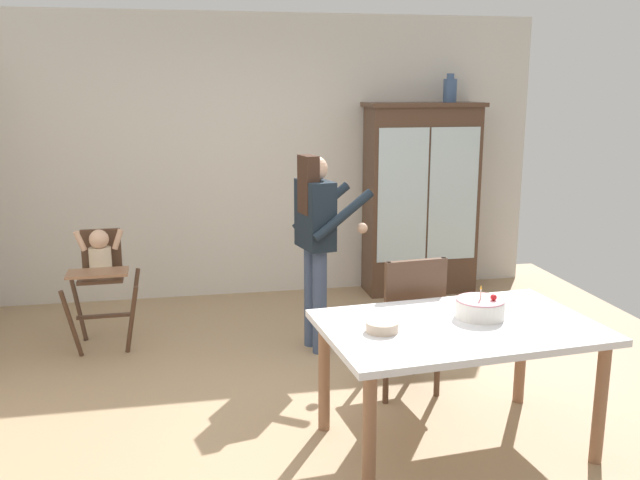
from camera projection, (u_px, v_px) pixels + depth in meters
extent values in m
plane|color=tan|center=(321.00, 407.00, 4.47)|extent=(6.24, 6.24, 0.00)
cube|color=beige|center=(269.00, 157.00, 6.68)|extent=(5.32, 0.06, 2.70)
cube|color=#4C3323|center=(420.00, 201.00, 6.81)|extent=(1.08, 0.42, 1.83)
cube|color=#4C3323|center=(424.00, 104.00, 6.60)|extent=(1.14, 0.48, 0.04)
cube|color=silver|center=(403.00, 196.00, 6.53)|extent=(0.49, 0.01, 1.28)
cube|color=silver|center=(453.00, 194.00, 6.63)|extent=(0.49, 0.01, 1.28)
cube|color=#4C3323|center=(421.00, 192.00, 6.79)|extent=(1.00, 0.36, 0.02)
cylinder|color=#3D567F|center=(450.00, 91.00, 6.62)|extent=(0.13, 0.13, 0.22)
cylinder|color=#3D567F|center=(451.00, 76.00, 6.59)|extent=(0.07, 0.07, 0.05)
cylinder|color=#4C3323|center=(71.00, 324.00, 5.18)|extent=(0.13, 0.14, 0.56)
cylinder|color=#4C3323|center=(132.00, 320.00, 5.28)|extent=(0.14, 0.13, 0.56)
cylinder|color=#4C3323|center=(78.00, 306.00, 5.60)|extent=(0.14, 0.13, 0.56)
cylinder|color=#4C3323|center=(134.00, 302.00, 5.70)|extent=(0.13, 0.14, 0.56)
cube|color=#4C3323|center=(104.00, 316.00, 5.45)|extent=(0.42, 0.05, 0.02)
cube|color=#4C3323|center=(101.00, 277.00, 5.38)|extent=(0.35, 0.35, 0.02)
cube|color=#4C3323|center=(101.00, 250.00, 5.48)|extent=(0.31, 0.04, 0.34)
cube|color=brown|center=(97.00, 273.00, 5.10)|extent=(0.45, 0.25, 0.02)
cylinder|color=beige|center=(101.00, 261.00, 5.37)|extent=(0.17, 0.17, 0.22)
sphere|color=tan|center=(99.00, 239.00, 5.33)|extent=(0.15, 0.15, 0.15)
cylinder|color=tan|center=(80.00, 241.00, 5.30)|extent=(0.10, 0.05, 0.17)
cylinder|color=tan|center=(118.00, 239.00, 5.36)|extent=(0.10, 0.05, 0.17)
cylinder|color=#3D4C6B|center=(320.00, 302.00, 5.29)|extent=(0.11, 0.11, 0.82)
cylinder|color=#3D4C6B|center=(311.00, 296.00, 5.44)|extent=(0.11, 0.11, 0.82)
cube|color=#19232D|center=(315.00, 215.00, 5.21)|extent=(0.27, 0.40, 0.52)
cube|color=white|center=(328.00, 214.00, 5.25)|extent=(0.02, 0.06, 0.49)
sphere|color=tan|center=(315.00, 168.00, 5.14)|extent=(0.19, 0.19, 0.19)
cube|color=#382319|center=(308.00, 185.00, 5.14)|extent=(0.14, 0.22, 0.44)
cylinder|color=#19232D|center=(343.00, 215.00, 5.09)|extent=(0.49, 0.18, 0.37)
sphere|color=tan|center=(362.00, 228.00, 5.17)|extent=(0.08, 0.08, 0.08)
cylinder|color=#19232D|center=(321.00, 207.00, 5.44)|extent=(0.49, 0.18, 0.37)
sphere|color=tan|center=(339.00, 219.00, 5.53)|extent=(0.08, 0.08, 0.08)
cube|color=silver|center=(459.00, 327.00, 3.84)|extent=(1.60, 1.09, 0.04)
cylinder|color=brown|center=(369.00, 438.00, 3.37)|extent=(0.07, 0.07, 0.70)
cylinder|color=brown|center=(600.00, 403.00, 3.74)|extent=(0.07, 0.07, 0.70)
cylinder|color=brown|center=(324.00, 375.00, 4.10)|extent=(0.07, 0.07, 0.70)
cylinder|color=brown|center=(521.00, 351.00, 4.47)|extent=(0.07, 0.07, 0.70)
cylinder|color=white|center=(480.00, 309.00, 3.94)|extent=(0.28, 0.28, 0.10)
cylinder|color=pink|center=(480.00, 300.00, 3.92)|extent=(0.27, 0.27, 0.01)
cylinder|color=#F2E5CC|center=(481.00, 294.00, 3.92)|extent=(0.01, 0.01, 0.06)
cone|color=yellow|center=(481.00, 287.00, 3.91)|extent=(0.02, 0.02, 0.02)
sphere|color=red|center=(494.00, 297.00, 3.90)|extent=(0.04, 0.04, 0.04)
cylinder|color=#C6AD93|center=(382.00, 327.00, 3.71)|extent=(0.18, 0.18, 0.05)
cylinder|color=#4C3323|center=(414.00, 345.00, 4.92)|extent=(0.04, 0.04, 0.45)
cylinder|color=#4C3323|center=(366.00, 350.00, 4.82)|extent=(0.04, 0.04, 0.45)
cylinder|color=#4C3323|center=(437.00, 364.00, 4.58)|extent=(0.04, 0.04, 0.45)
cylinder|color=#4C3323|center=(386.00, 371.00, 4.47)|extent=(0.04, 0.04, 0.45)
cube|color=brown|center=(402.00, 324.00, 4.64)|extent=(0.48, 0.48, 0.03)
cube|color=#4C3323|center=(415.00, 296.00, 4.40)|extent=(0.42, 0.08, 0.48)
cylinder|color=#4C3323|center=(442.00, 294.00, 4.46)|extent=(0.03, 0.03, 0.48)
cylinder|color=#4C3323|center=(388.00, 299.00, 4.35)|extent=(0.03, 0.03, 0.48)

